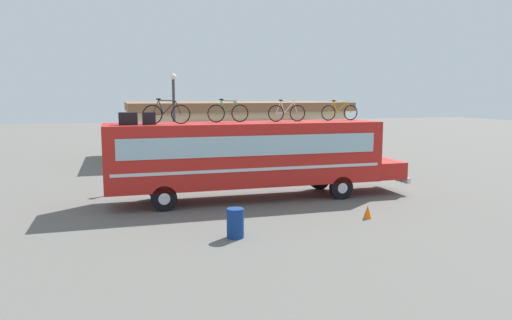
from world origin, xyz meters
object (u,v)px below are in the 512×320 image
(bus, at_px, (250,154))
(luggage_bag_1, at_px, (128,119))
(street_lamp, at_px, (174,120))
(rooftop_bicycle_4, at_px, (339,112))
(rooftop_bicycle_2, at_px, (228,112))
(rooftop_bicycle_1, at_px, (167,113))
(traffic_cone, at_px, (368,212))
(rooftop_bicycle_3, at_px, (287,112))
(trash_bin, at_px, (235,223))
(luggage_bag_2, at_px, (149,118))

(bus, bearing_deg, luggage_bag_1, -177.00)
(street_lamp, bearing_deg, bus, -62.15)
(rooftop_bicycle_4, bearing_deg, rooftop_bicycle_2, -179.97)
(luggage_bag_1, bearing_deg, rooftop_bicycle_2, 8.53)
(luggage_bag_1, height_order, rooftop_bicycle_1, rooftop_bicycle_1)
(rooftop_bicycle_2, distance_m, traffic_cone, 6.89)
(rooftop_bicycle_3, distance_m, rooftop_bicycle_4, 2.57)
(traffic_cone, bearing_deg, bus, 125.72)
(bus, bearing_deg, rooftop_bicycle_1, -175.53)
(bus, distance_m, trash_bin, 5.66)
(luggage_bag_1, height_order, luggage_bag_2, luggage_bag_1)
(rooftop_bicycle_2, xyz_separation_m, trash_bin, (-1.08, -5.47, -3.13))
(bus, relative_size, street_lamp, 2.38)
(luggage_bag_2, height_order, rooftop_bicycle_1, rooftop_bicycle_1)
(bus, bearing_deg, traffic_cone, -54.28)
(luggage_bag_2, distance_m, traffic_cone, 8.73)
(rooftop_bicycle_1, relative_size, rooftop_bicycle_2, 1.05)
(bus, relative_size, luggage_bag_2, 26.78)
(rooftop_bicycle_1, height_order, rooftop_bicycle_4, rooftop_bicycle_1)
(rooftop_bicycle_3, bearing_deg, rooftop_bicycle_2, 174.19)
(luggage_bag_2, relative_size, rooftop_bicycle_4, 0.27)
(rooftop_bicycle_3, bearing_deg, street_lamp, 131.43)
(rooftop_bicycle_1, bearing_deg, traffic_cone, -31.67)
(bus, xyz_separation_m, street_lamp, (-2.52, 4.76, 1.22))
(trash_bin, distance_m, street_lamp, 10.25)
(trash_bin, bearing_deg, rooftop_bicycle_1, 106.73)
(rooftop_bicycle_2, bearing_deg, luggage_bag_1, -171.47)
(traffic_cone, relative_size, street_lamp, 0.09)
(bus, bearing_deg, street_lamp, 117.85)
(bus, relative_size, rooftop_bicycle_1, 7.00)
(rooftop_bicycle_2, relative_size, trash_bin, 1.91)
(traffic_cone, bearing_deg, trash_bin, -169.95)
(luggage_bag_2, relative_size, traffic_cone, 1.01)
(street_lamp, bearing_deg, rooftop_bicycle_4, -33.49)
(rooftop_bicycle_1, distance_m, trash_bin, 5.97)
(bus, height_order, luggage_bag_1, luggage_bag_1)
(trash_bin, bearing_deg, luggage_bag_2, 113.82)
(bus, bearing_deg, rooftop_bicycle_2, 158.11)
(rooftop_bicycle_1, bearing_deg, rooftop_bicycle_3, 4.10)
(traffic_cone, bearing_deg, luggage_bag_2, 151.02)
(rooftop_bicycle_3, bearing_deg, rooftop_bicycle_1, -175.90)
(luggage_bag_2, xyz_separation_m, traffic_cone, (7.11, -3.94, -3.18))
(traffic_cone, bearing_deg, rooftop_bicycle_2, 130.40)
(rooftop_bicycle_2, bearing_deg, rooftop_bicycle_3, -5.81)
(luggage_bag_2, xyz_separation_m, street_lamp, (1.55, 5.06, -0.31))
(luggage_bag_1, bearing_deg, street_lamp, 65.25)
(luggage_bag_2, height_order, rooftop_bicycle_4, rooftop_bicycle_4)
(rooftop_bicycle_4, bearing_deg, bus, -175.25)
(rooftop_bicycle_2, distance_m, trash_bin, 6.39)
(rooftop_bicycle_1, xyz_separation_m, rooftop_bicycle_2, (2.54, 0.61, -0.01))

